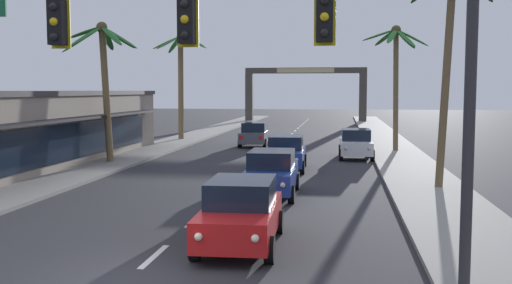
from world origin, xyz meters
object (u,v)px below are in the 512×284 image
(sedan_oncoming_far, at_px, (255,134))
(storefront_strip_left, at_px, (10,130))
(sedan_fifth_in_queue, at_px, (286,153))
(palm_right_second, at_px, (451,14))
(sedan_parked_nearest_kerb, at_px, (356,143))
(sedan_lead_at_stop_bar, at_px, (241,212))
(traffic_signal_mast, at_px, (272,42))
(town_gateway_arch, at_px, (305,87))
(sedan_third_in_queue, at_px, (271,173))
(palm_left_third, at_px, (181,66))
(palm_left_second, at_px, (104,62))
(palm_right_third, at_px, (396,61))

(sedan_oncoming_far, xyz_separation_m, storefront_strip_left, (-10.57, -13.20, 1.09))
(sedan_fifth_in_queue, relative_size, sedan_oncoming_far, 1.00)
(sedan_fifth_in_queue, relative_size, palm_right_second, 0.50)
(sedan_parked_nearest_kerb, bearing_deg, sedan_lead_at_stop_bar, -99.57)
(traffic_signal_mast, height_order, sedan_fifth_in_queue, traffic_signal_mast)
(sedan_parked_nearest_kerb, bearing_deg, town_gateway_arch, 97.75)
(sedan_third_in_queue, distance_m, sedan_fifth_in_queue, 7.17)
(town_gateway_arch, bearing_deg, sedan_fifth_in_queue, -87.80)
(palm_right_second, distance_m, town_gateway_arch, 49.98)
(palm_left_third, bearing_deg, sedan_fifth_in_queue, -58.50)
(traffic_signal_mast, height_order, palm_left_second, palm_left_second)
(palm_right_third, bearing_deg, palm_left_third, 156.74)
(sedan_lead_at_stop_bar, distance_m, palm_right_third, 24.58)
(palm_left_second, bearing_deg, sedan_oncoming_far, 59.42)
(palm_left_third, distance_m, palm_right_second, 26.61)
(palm_left_third, bearing_deg, palm_right_third, -23.26)
(sedan_oncoming_far, relative_size, palm_left_third, 0.54)
(sedan_fifth_in_queue, xyz_separation_m, palm_right_second, (6.79, -5.13, 5.99))
(sedan_third_in_queue, xyz_separation_m, palm_left_second, (-9.85, 8.11, 4.54))
(sedan_fifth_in_queue, distance_m, palm_left_second, 10.79)
(traffic_signal_mast, xyz_separation_m, palm_left_third, (-10.96, 33.01, 0.92))
(sedan_third_in_queue, height_order, town_gateway_arch, town_gateway_arch)
(sedan_lead_at_stop_bar, bearing_deg, sedan_oncoming_far, 97.50)
(sedan_fifth_in_queue, xyz_separation_m, storefront_strip_left, (-13.85, -1.32, 1.09))
(sedan_lead_at_stop_bar, distance_m, sedan_third_in_queue, 7.17)
(traffic_signal_mast, xyz_separation_m, sedan_fifth_in_queue, (-1.30, 17.25, -4.01))
(sedan_oncoming_far, distance_m, palm_right_second, 20.65)
(palm_left_third, relative_size, palm_right_second, 0.92)
(sedan_third_in_queue, distance_m, palm_left_third, 25.41)
(town_gateway_arch, bearing_deg, sedan_oncoming_far, -92.82)
(palm_right_third, bearing_deg, sedan_oncoming_far, 162.90)
(sedan_fifth_in_queue, height_order, storefront_strip_left, storefront_strip_left)
(palm_left_second, relative_size, palm_right_third, 0.94)
(sedan_parked_nearest_kerb, distance_m, storefront_strip_left, 18.75)
(sedan_lead_at_stop_bar, relative_size, palm_left_third, 0.54)
(sedan_fifth_in_queue, distance_m, palm_left_third, 19.14)
(sedan_lead_at_stop_bar, relative_size, storefront_strip_left, 0.17)
(traffic_signal_mast, xyz_separation_m, town_gateway_arch, (-2.99, 61.31, -0.52))
(sedan_parked_nearest_kerb, bearing_deg, traffic_signal_mast, -95.61)
(palm_left_third, bearing_deg, sedan_third_in_queue, -66.93)
(sedan_parked_nearest_kerb, height_order, palm_left_third, palm_left_third)
(sedan_third_in_queue, distance_m, palm_left_second, 13.54)
(storefront_strip_left, bearing_deg, sedan_third_in_queue, -22.77)
(palm_right_second, xyz_separation_m, storefront_strip_left, (-20.64, 3.81, -4.89))
(sedan_oncoming_far, relative_size, storefront_strip_left, 0.17)
(storefront_strip_left, xyz_separation_m, town_gateway_arch, (12.16, 45.38, 2.40))
(traffic_signal_mast, bearing_deg, palm_right_third, 79.77)
(palm_right_second, xyz_separation_m, palm_right_third, (-0.75, 14.14, -1.09))
(sedan_lead_at_stop_bar, height_order, palm_left_second, palm_left_second)
(palm_right_third, height_order, town_gateway_arch, palm_right_third)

